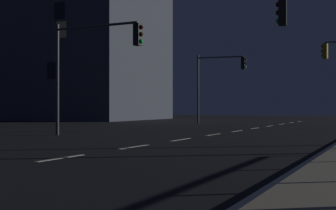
# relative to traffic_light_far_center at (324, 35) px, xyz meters

# --- Properties ---
(ground_plane) EXTENTS (112.00, 112.00, 0.00)m
(ground_plane) POSITION_rel_traffic_light_far_center_xyz_m (-5.56, 0.57, -3.88)
(ground_plane) COLOR black
(ground_plane) RESTS_ON ground
(lane_markings_center) EXTENTS (0.14, 50.00, 0.01)m
(lane_markings_center) POSITION_rel_traffic_light_far_center_xyz_m (-5.56, 4.07, -3.88)
(lane_markings_center) COLOR silver
(lane_markings_center) RESTS_ON ground
(traffic_light_far_center) EXTENTS (3.01, 0.57, 5.39)m
(traffic_light_far_center) POSITION_rel_traffic_light_far_center_xyz_m (0.00, 0.00, 0.00)
(traffic_light_far_center) COLOR #4C4C51
(traffic_light_far_center) RESTS_ON sidewalk_right
(traffic_light_overhead_east) EXTENTS (3.96, 0.51, 5.48)m
(traffic_light_overhead_east) POSITION_rel_traffic_light_far_center_xyz_m (-10.35, 19.46, -0.03)
(traffic_light_overhead_east) COLOR #38383D
(traffic_light_overhead_east) RESTS_ON ground
(traffic_light_mid_right) EXTENTS (4.72, 0.60, 5.17)m
(traffic_light_mid_right) POSITION_rel_traffic_light_far_center_xyz_m (-10.01, 0.68, -0.19)
(traffic_light_mid_right) COLOR #38383D
(traffic_light_mid_right) RESTS_ON ground
(building_distant) EXTENTS (22.43, 14.01, 19.65)m
(building_distant) POSITION_rel_traffic_light_far_center_xyz_m (-31.68, 26.79, 5.94)
(building_distant) COLOR #3D424C
(building_distant) RESTS_ON ground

